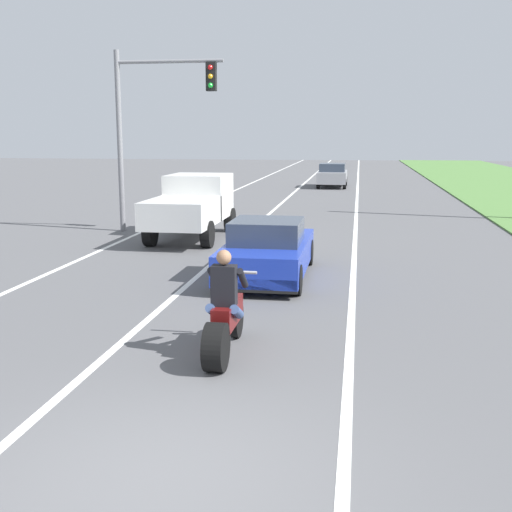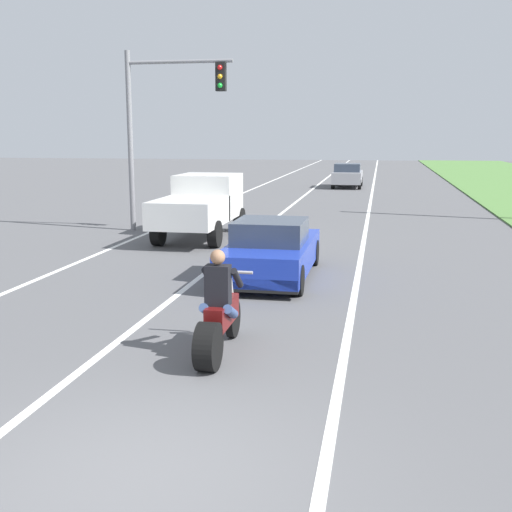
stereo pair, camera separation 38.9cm
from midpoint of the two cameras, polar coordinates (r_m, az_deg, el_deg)
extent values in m
plane|color=#565659|center=(6.66, -9.03, -18.77)|extent=(160.00, 160.00, 0.00)
cube|color=white|center=(26.70, -5.40, 3.64)|extent=(0.14, 120.00, 0.01)
cube|color=white|center=(25.64, 10.27, 3.22)|extent=(0.14, 120.00, 0.01)
cube|color=white|center=(25.92, 2.28, 3.47)|extent=(0.14, 120.00, 0.01)
cylinder|color=black|center=(9.08, -3.03, -8.02)|extent=(0.28, 0.69, 0.69)
cylinder|color=black|center=(10.54, -1.00, -5.55)|extent=(0.12, 0.63, 0.63)
cube|color=#590F0F|center=(9.77, -1.88, -5.04)|extent=(0.28, 1.10, 0.36)
cylinder|color=#B2B2B7|center=(10.36, -1.09, -3.72)|extent=(0.08, 0.36, 0.73)
cylinder|color=#A5A5AA|center=(10.25, -1.13, -1.42)|extent=(0.70, 0.05, 0.05)
cube|color=black|center=(9.44, -2.21, -2.61)|extent=(0.36, 0.24, 0.60)
sphere|color=#9E7051|center=(9.35, -2.23, -0.10)|extent=(0.22, 0.22, 0.22)
cylinder|color=#384C7A|center=(9.61, -3.20, -4.84)|extent=(0.14, 0.47, 0.32)
cylinder|color=black|center=(9.76, -3.07, -1.86)|extent=(0.10, 0.51, 0.40)
cylinder|color=#384C7A|center=(9.53, -1.09, -4.96)|extent=(0.14, 0.47, 0.32)
cylinder|color=black|center=(9.66, -0.54, -1.97)|extent=(0.10, 0.51, 0.40)
cube|color=#1E38B2|center=(14.87, 2.15, 0.10)|extent=(1.80, 4.30, 0.64)
cube|color=#333D4C|center=(14.58, 2.05, 2.20)|extent=(1.56, 1.70, 0.52)
cube|color=black|center=(12.94, 0.75, -2.59)|extent=(1.76, 0.20, 0.28)
cylinder|color=black|center=(16.59, 0.26, 0.48)|extent=(0.24, 0.64, 0.64)
cylinder|color=black|center=(16.38, 5.77, 0.29)|extent=(0.24, 0.64, 0.64)
cylinder|color=black|center=(13.52, -2.25, -1.87)|extent=(0.24, 0.64, 0.64)
cylinder|color=black|center=(13.26, 4.51, -2.15)|extent=(0.24, 0.64, 0.64)
cube|color=silver|center=(21.42, -3.72, 5.36)|extent=(1.90, 2.10, 1.40)
cube|color=#333D4C|center=(21.72, -3.50, 6.46)|extent=(1.67, 0.29, 0.57)
cube|color=silver|center=(19.29, -5.39, 3.86)|extent=(1.90, 2.70, 0.80)
cylinder|color=black|center=(22.51, -5.33, 3.35)|extent=(0.28, 0.80, 0.80)
cylinder|color=black|center=(22.09, -0.98, 3.25)|extent=(0.28, 0.80, 0.80)
cylinder|color=black|center=(19.35, -8.09, 2.08)|extent=(0.28, 0.80, 0.80)
cylinder|color=black|center=(18.86, -3.08, 1.95)|extent=(0.28, 0.80, 0.80)
cylinder|color=gray|center=(22.48, -10.57, 9.85)|extent=(0.18, 0.18, 6.00)
cylinder|color=gray|center=(22.01, -6.28, 16.73)|extent=(3.58, 0.12, 0.12)
cube|color=black|center=(21.60, -2.59, 15.57)|extent=(0.32, 0.24, 0.90)
sphere|color=red|center=(21.49, -2.69, 16.34)|extent=(0.16, 0.16, 0.16)
sphere|color=orange|center=(21.47, -2.68, 15.60)|extent=(0.16, 0.16, 0.16)
sphere|color=green|center=(21.44, -2.67, 14.85)|extent=(0.16, 0.16, 0.16)
cube|color=#99999E|center=(41.10, 8.38, 6.93)|extent=(1.76, 4.00, 0.70)
cube|color=#333D4C|center=(40.86, 8.39, 7.76)|extent=(1.56, 2.00, 0.50)
cylinder|color=black|center=(42.56, 7.37, 6.61)|extent=(0.20, 0.60, 0.60)
cylinder|color=black|center=(42.49, 9.54, 6.55)|extent=(0.20, 0.60, 0.60)
cylinder|color=black|center=(39.77, 7.12, 6.34)|extent=(0.20, 0.60, 0.60)
cylinder|color=black|center=(39.70, 9.43, 6.27)|extent=(0.20, 0.60, 0.60)
camera|label=1|loc=(0.19, -89.09, 0.17)|focal=45.17mm
camera|label=2|loc=(0.19, 90.91, -0.17)|focal=45.17mm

